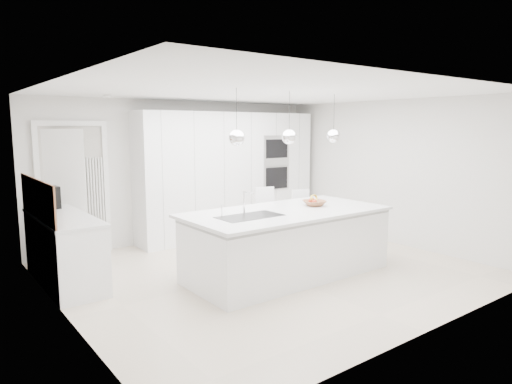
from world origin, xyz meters
TOP-DOWN VIEW (x-y plane):
  - floor at (0.00, 0.00)m, footprint 5.50×5.50m
  - wall_back at (0.00, 2.50)m, footprint 5.50×0.00m
  - wall_left at (-2.75, 0.00)m, footprint 0.00×5.00m
  - ceiling at (0.00, 0.00)m, footprint 5.50×5.50m
  - tall_cabinets at (0.80, 2.20)m, footprint 3.60×0.60m
  - oven_stack at (1.70, 1.89)m, footprint 0.62×0.04m
  - doorway_frame at (-1.95, 2.47)m, footprint 1.11×0.08m
  - hallway_door at (-2.20, 2.42)m, footprint 0.76×0.38m
  - radiator at (-1.63, 2.46)m, footprint 0.32×0.04m
  - left_base_cabinets at (-2.45, 1.20)m, footprint 0.60×1.80m
  - left_worktop at (-2.45, 1.20)m, footprint 0.62×1.82m
  - oak_backsplash at (-2.74, 1.20)m, footprint 0.02×1.80m
  - island_base at (0.10, -0.30)m, footprint 2.80×1.20m
  - island_worktop at (0.10, -0.25)m, footprint 2.84×1.40m
  - island_sink at (-0.55, -0.30)m, footprint 0.84×0.44m
  - island_tap at (-0.50, -0.10)m, footprint 0.02×0.02m
  - pendant_left at (-0.75, -0.30)m, footprint 0.20×0.20m
  - pendant_mid at (0.10, -0.30)m, footprint 0.20×0.20m
  - pendant_right at (0.95, -0.30)m, footprint 0.20×0.20m
  - fruit_bowl at (0.66, -0.22)m, footprint 0.40×0.40m
  - espresso_machine at (-2.43, 1.87)m, footprint 0.21×0.31m
  - bar_stool_left at (0.49, 0.59)m, footprint 0.42×0.54m
  - bar_stool_right at (1.19, 0.51)m, footprint 0.44×0.53m
  - apple_a at (0.66, -0.17)m, footprint 0.09×0.09m
  - apple_b at (0.62, -0.20)m, footprint 0.08×0.08m
  - apple_c at (0.62, -0.27)m, footprint 0.07×0.07m
  - apple_extra_3 at (0.63, -0.19)m, footprint 0.07×0.07m
  - banana_bunch at (0.68, -0.19)m, footprint 0.22×0.16m

SIDE VIEW (x-z plane):
  - floor at x=0.00m, z-range 0.00..0.00m
  - left_base_cabinets at x=-2.45m, z-range 0.00..0.86m
  - island_base at x=0.10m, z-range 0.00..0.86m
  - bar_stool_right at x=1.19m, z-range 0.00..0.99m
  - bar_stool_left at x=0.49m, z-range 0.00..1.08m
  - island_sink at x=-0.55m, z-range 0.73..0.91m
  - radiator at x=-1.63m, z-range 0.15..1.55m
  - left_worktop at x=-2.45m, z-range 0.86..0.90m
  - island_worktop at x=0.10m, z-range 0.86..0.90m
  - fruit_bowl at x=0.66m, z-range 0.90..0.98m
  - apple_extra_3 at x=0.63m, z-range 0.93..1.00m
  - apple_c at x=0.62m, z-range 0.93..1.00m
  - apple_b at x=0.62m, z-range 0.93..1.01m
  - apple_a at x=0.66m, z-range 0.93..1.02m
  - hallway_door at x=-2.20m, z-range 0.00..2.00m
  - banana_bunch at x=0.68m, z-range 0.91..1.11m
  - doorway_frame at x=-1.95m, z-range -0.04..2.09m
  - island_tap at x=-0.50m, z-range 0.90..1.20m
  - espresso_machine at x=-2.43m, z-range 0.90..1.21m
  - tall_cabinets at x=0.80m, z-range 0.00..2.30m
  - oak_backsplash at x=-2.74m, z-range 0.90..1.40m
  - wall_back at x=0.00m, z-range -1.50..4.00m
  - wall_left at x=-2.75m, z-range -1.25..3.75m
  - oven_stack at x=1.70m, z-range 0.83..1.88m
  - pendant_left at x=-0.75m, z-range 1.80..2.00m
  - pendant_mid at x=0.10m, z-range 1.80..2.00m
  - pendant_right at x=0.95m, z-range 1.80..2.00m
  - ceiling at x=0.00m, z-range 2.50..2.50m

